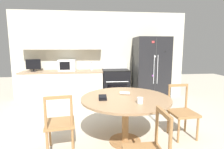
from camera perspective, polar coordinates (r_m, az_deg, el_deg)
ground_plane at (r=3.12m, az=-1.08°, el=-20.92°), size 14.00×14.00×0.00m
back_wall at (r=5.29m, az=-6.94°, el=7.61°), size 5.20×0.44×2.60m
kitchen_counter at (r=5.18m, az=-15.58°, el=-3.80°), size 2.24×0.64×0.90m
refrigerator at (r=5.21m, az=12.52°, el=1.64°), size 0.93×0.81×1.84m
oven_range at (r=5.12m, az=1.19°, el=-3.42°), size 0.75×0.68×1.08m
microwave at (r=5.13m, az=-14.39°, el=2.98°), size 0.47×0.37×0.31m
countertop_tv at (r=5.27m, az=-24.27°, el=2.89°), size 0.39×0.16×0.33m
counter_bottle at (r=5.13m, az=-6.70°, el=2.43°), size 0.08×0.08×0.23m
dining_table at (r=2.85m, az=4.43°, el=-9.67°), size 1.43×1.43×0.76m
dining_chair_left at (r=2.78m, az=-16.64°, el=-15.16°), size 0.47×0.47×0.90m
dining_chair_right at (r=3.33m, az=21.88°, el=-11.37°), size 0.45×0.45×0.90m
candle_glass at (r=2.54m, az=9.13°, el=-8.47°), size 0.09×0.09×0.08m
folded_napkin at (r=2.96m, az=4.19°, el=-6.08°), size 0.17×0.09×0.05m
wallet at (r=2.68m, az=-3.05°, el=-7.66°), size 0.12×0.13×0.07m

